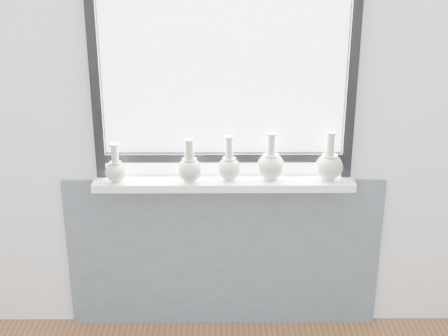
{
  "coord_description": "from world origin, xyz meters",
  "views": [
    {
      "loc": [
        -0.01,
        -1.24,
        2.07
      ],
      "look_at": [
        0.0,
        1.55,
        1.02
      ],
      "focal_mm": 50.0,
      "sensor_mm": 36.0,
      "label": 1
    }
  ],
  "objects_px": {
    "vase_a": "(116,170)",
    "vase_e": "(329,165)",
    "vase_b": "(190,167)",
    "vase_d": "(271,164)",
    "windowsill": "(224,183)",
    "vase_c": "(229,166)"
  },
  "relations": [
    {
      "from": "vase_a",
      "to": "vase_e",
      "type": "distance_m",
      "value": 1.07
    },
    {
      "from": "vase_a",
      "to": "vase_b",
      "type": "bearing_deg",
      "value": 0.25
    },
    {
      "from": "vase_d",
      "to": "vase_e",
      "type": "height_order",
      "value": "vase_e"
    },
    {
      "from": "vase_b",
      "to": "vase_d",
      "type": "relative_size",
      "value": 0.91
    },
    {
      "from": "windowsill",
      "to": "vase_d",
      "type": "bearing_deg",
      "value": 1.0
    },
    {
      "from": "windowsill",
      "to": "vase_a",
      "type": "xyz_separation_m",
      "value": [
        -0.54,
        -0.03,
        0.08
      ]
    },
    {
      "from": "windowsill",
      "to": "vase_a",
      "type": "distance_m",
      "value": 0.55
    },
    {
      "from": "vase_a",
      "to": "vase_e",
      "type": "height_order",
      "value": "vase_e"
    },
    {
      "from": "windowsill",
      "to": "vase_c",
      "type": "bearing_deg",
      "value": -7.87
    },
    {
      "from": "vase_a",
      "to": "vase_d",
      "type": "bearing_deg",
      "value": 2.41
    },
    {
      "from": "windowsill",
      "to": "vase_d",
      "type": "relative_size",
      "value": 5.42
    },
    {
      "from": "vase_e",
      "to": "windowsill",
      "type": "bearing_deg",
      "value": 179.83
    },
    {
      "from": "vase_b",
      "to": "vase_e",
      "type": "distance_m",
      "value": 0.7
    },
    {
      "from": "windowsill",
      "to": "vase_b",
      "type": "xyz_separation_m",
      "value": [
        -0.17,
        -0.03,
        0.09
      ]
    },
    {
      "from": "vase_c",
      "to": "vase_e",
      "type": "bearing_deg",
      "value": 0.24
    },
    {
      "from": "vase_c",
      "to": "vase_d",
      "type": "xyz_separation_m",
      "value": [
        0.21,
        0.01,
        0.01
      ]
    },
    {
      "from": "vase_c",
      "to": "vase_e",
      "type": "distance_m",
      "value": 0.51
    },
    {
      "from": "vase_b",
      "to": "vase_e",
      "type": "bearing_deg",
      "value": 2.07
    },
    {
      "from": "vase_c",
      "to": "vase_e",
      "type": "relative_size",
      "value": 0.92
    },
    {
      "from": "vase_c",
      "to": "vase_a",
      "type": "bearing_deg",
      "value": -177.49
    },
    {
      "from": "vase_b",
      "to": "vase_e",
      "type": "relative_size",
      "value": 0.89
    },
    {
      "from": "vase_c",
      "to": "windowsill",
      "type": "bearing_deg",
      "value": 172.13
    }
  ]
}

